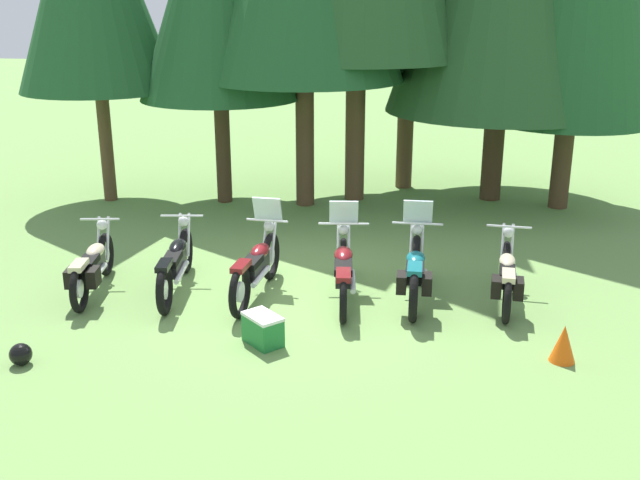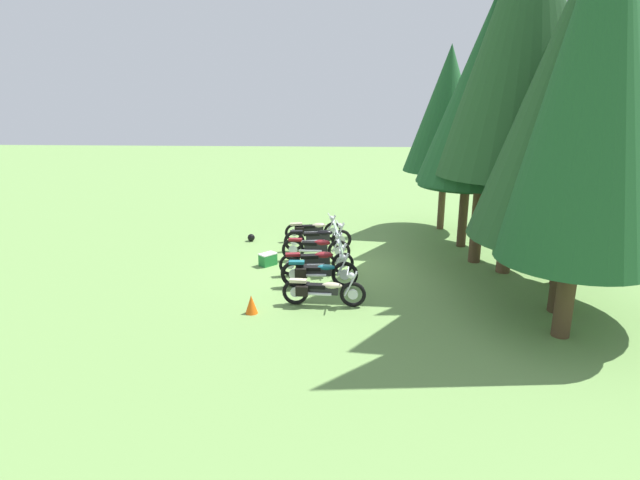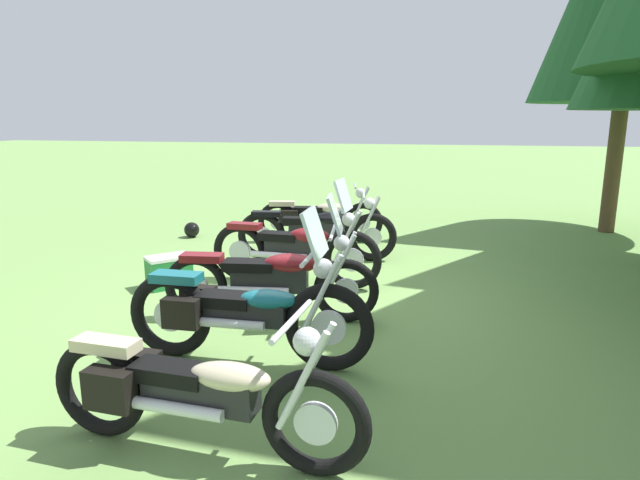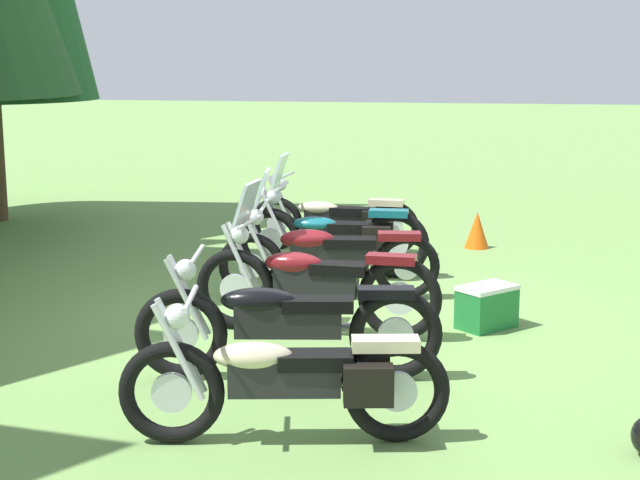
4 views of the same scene
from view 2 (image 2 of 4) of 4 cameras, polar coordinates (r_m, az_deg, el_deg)
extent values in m
plane|color=#6B934C|center=(16.35, -0.05, -3.08)|extent=(80.00, 80.00, 0.00)
torus|color=black|center=(19.32, 1.45, 0.99)|extent=(0.24, 0.71, 0.70)
cylinder|color=silver|center=(19.32, 1.45, 0.99)|extent=(0.10, 0.27, 0.27)
torus|color=black|center=(19.14, -2.93, 0.84)|extent=(0.24, 0.71, 0.70)
cylinder|color=silver|center=(19.14, -2.93, 0.84)|extent=(0.10, 0.27, 0.27)
cube|color=black|center=(19.19, -0.73, 1.22)|extent=(0.34, 0.76, 0.23)
ellipsoid|color=beige|center=(19.18, -0.13, 1.65)|extent=(0.34, 0.56, 0.18)
cube|color=black|center=(19.14, -1.34, 1.52)|extent=(0.32, 0.52, 0.10)
cube|color=beige|center=(19.07, -2.70, 1.79)|extent=(0.26, 0.47, 0.08)
cylinder|color=silver|center=(19.31, 1.24, 1.90)|extent=(0.11, 0.34, 0.65)
cylinder|color=silver|center=(19.16, 1.31, 1.79)|extent=(0.11, 0.34, 0.65)
cylinder|color=silver|center=(19.14, 1.05, 2.82)|extent=(0.61, 0.15, 0.04)
sphere|color=silver|center=(19.19, 1.31, 2.48)|extent=(0.20, 0.20, 0.17)
cylinder|color=silver|center=(19.07, -1.17, 0.86)|extent=(0.22, 0.73, 0.08)
cube|color=black|center=(19.29, -2.38, 1.27)|extent=(0.20, 0.34, 0.26)
cube|color=black|center=(18.98, -2.29, 1.03)|extent=(0.20, 0.34, 0.26)
torus|color=black|center=(18.12, 2.41, 0.03)|extent=(0.24, 0.74, 0.73)
cylinder|color=silver|center=(18.12, 2.41, 0.03)|extent=(0.10, 0.28, 0.28)
torus|color=black|center=(17.95, -2.91, -0.13)|extent=(0.24, 0.74, 0.73)
cylinder|color=silver|center=(17.95, -2.91, -0.13)|extent=(0.10, 0.28, 0.28)
cube|color=black|center=(17.98, -0.24, 0.31)|extent=(0.33, 0.85, 0.26)
ellipsoid|color=black|center=(17.97, 0.49, 0.81)|extent=(0.34, 0.62, 0.20)
cube|color=black|center=(17.93, -0.98, 0.68)|extent=(0.31, 0.58, 0.10)
cube|color=black|center=(17.86, -2.67, 0.93)|extent=(0.25, 0.46, 0.08)
cylinder|color=silver|center=(18.10, 2.19, 1.00)|extent=(0.10, 0.34, 0.65)
cylinder|color=silver|center=(17.96, 2.26, 0.88)|extent=(0.10, 0.34, 0.65)
cylinder|color=silver|center=(17.94, 1.99, 1.97)|extent=(0.67, 0.15, 0.04)
sphere|color=silver|center=(17.98, 2.27, 1.61)|extent=(0.20, 0.20, 0.17)
cylinder|color=silver|center=(17.88, -0.79, -0.11)|extent=(0.22, 0.83, 0.08)
torus|color=black|center=(16.74, 2.14, -1.26)|extent=(0.14, 0.76, 0.76)
cylinder|color=silver|center=(16.74, 2.14, -1.26)|extent=(0.06, 0.29, 0.29)
torus|color=black|center=(16.91, -3.04, -1.10)|extent=(0.14, 0.76, 0.76)
cylinder|color=silver|center=(16.91, -3.04, -1.10)|extent=(0.06, 0.29, 0.29)
cube|color=black|center=(16.77, -0.46, -0.81)|extent=(0.23, 0.77, 0.26)
ellipsoid|color=maroon|center=(16.71, 0.25, -0.31)|extent=(0.27, 0.55, 0.20)
cube|color=black|center=(16.76, -1.18, -0.36)|extent=(0.26, 0.52, 0.10)
cube|color=maroon|center=(16.79, -2.79, 0.05)|extent=(0.20, 0.45, 0.08)
cylinder|color=silver|center=(16.73, 1.97, -0.21)|extent=(0.06, 0.34, 0.65)
cylinder|color=silver|center=(16.59, 1.93, -0.35)|extent=(0.06, 0.34, 0.65)
cylinder|color=silver|center=(16.58, 1.68, 0.85)|extent=(0.66, 0.07, 0.04)
sphere|color=silver|center=(16.60, 1.99, 0.44)|extent=(0.18, 0.18, 0.17)
cylinder|color=silver|center=(16.70, -1.08, -1.23)|extent=(0.12, 0.76, 0.08)
cube|color=silver|center=(16.53, 1.76, 1.45)|extent=(0.45, 0.17, 0.39)
torus|color=black|center=(15.66, 2.57, -2.63)|extent=(0.20, 0.70, 0.69)
cylinder|color=silver|center=(15.66, 2.57, -2.63)|extent=(0.09, 0.27, 0.27)
torus|color=black|center=(15.54, -3.36, -2.79)|extent=(0.20, 0.70, 0.69)
cylinder|color=silver|center=(15.54, -3.36, -2.79)|extent=(0.09, 0.27, 0.27)
cube|color=black|center=(15.54, -0.38, -2.29)|extent=(0.33, 0.82, 0.27)
ellipsoid|color=maroon|center=(15.51, 0.44, -1.70)|extent=(0.36, 0.60, 0.21)
cube|color=black|center=(15.48, -1.20, -1.85)|extent=(0.33, 0.56, 0.10)
cube|color=maroon|center=(15.44, -3.08, -1.64)|extent=(0.26, 0.46, 0.08)
cylinder|color=silver|center=(15.64, 2.33, -1.50)|extent=(0.09, 0.34, 0.65)
cylinder|color=silver|center=(15.48, 2.40, -1.69)|extent=(0.09, 0.34, 0.65)
cylinder|color=silver|center=(15.45, 2.09, -0.41)|extent=(0.77, 0.15, 0.04)
sphere|color=silver|center=(15.50, 2.41, -0.83)|extent=(0.19, 0.19, 0.17)
cylinder|color=silver|center=(15.43, -1.00, -2.82)|extent=(0.19, 0.80, 0.08)
cube|color=silver|center=(15.41, 2.17, 0.24)|extent=(0.46, 0.21, 0.39)
torus|color=black|center=(14.57, 2.78, -3.90)|extent=(0.14, 0.78, 0.78)
cylinder|color=silver|center=(14.57, 2.78, -3.90)|extent=(0.06, 0.30, 0.30)
torus|color=black|center=(14.61, -2.93, -3.84)|extent=(0.14, 0.78, 0.78)
cylinder|color=silver|center=(14.61, -2.93, -3.84)|extent=(0.06, 0.30, 0.30)
cube|color=black|center=(14.54, -0.08, -3.54)|extent=(0.24, 0.73, 0.20)
ellipsoid|color=#14606B|center=(14.50, 0.71, -3.08)|extent=(0.29, 0.52, 0.16)
cube|color=black|center=(14.52, -0.87, -3.18)|extent=(0.27, 0.49, 0.10)
cube|color=#14606B|center=(14.49, -2.64, -2.51)|extent=(0.22, 0.45, 0.08)
cylinder|color=silver|center=(14.55, 2.56, -2.68)|extent=(0.05, 0.34, 0.65)
cylinder|color=silver|center=(14.39, 2.57, -2.89)|extent=(0.05, 0.34, 0.65)
cylinder|color=silver|center=(14.37, 2.26, -1.51)|extent=(0.77, 0.06, 0.04)
sphere|color=silver|center=(14.40, 2.61, -1.97)|extent=(0.17, 0.17, 0.17)
cylinder|color=silver|center=(14.44, -0.73, -3.98)|extent=(0.10, 0.72, 0.08)
cube|color=silver|center=(14.31, 2.35, -0.82)|extent=(0.44, 0.16, 0.39)
cube|color=black|center=(14.73, -2.11, -3.25)|extent=(0.15, 0.32, 0.26)
cube|color=black|center=(14.40, -2.20, -3.72)|extent=(0.15, 0.32, 0.26)
torus|color=black|center=(13.29, 3.71, -6.12)|extent=(0.14, 0.69, 0.69)
cylinder|color=silver|center=(13.29, 3.71, -6.12)|extent=(0.06, 0.27, 0.26)
torus|color=black|center=(13.43, -2.80, -5.86)|extent=(0.14, 0.69, 0.69)
cylinder|color=silver|center=(13.43, -2.80, -5.86)|extent=(0.06, 0.27, 0.26)
cube|color=black|center=(13.30, 0.44, -5.62)|extent=(0.23, 0.76, 0.21)
ellipsoid|color=beige|center=(13.24, 1.34, -5.13)|extent=(0.26, 0.55, 0.17)
cube|color=black|center=(13.29, -0.46, -5.18)|extent=(0.25, 0.51, 0.10)
cube|color=beige|center=(13.30, -2.47, -4.59)|extent=(0.20, 0.45, 0.08)
cylinder|color=silver|center=(13.25, 3.49, -4.80)|extent=(0.06, 0.34, 0.65)
cylinder|color=silver|center=(13.12, 3.46, -5.02)|extent=(0.06, 0.34, 0.65)
cylinder|color=silver|center=(13.07, 3.15, -3.51)|extent=(0.67, 0.07, 0.04)
sphere|color=silver|center=(13.11, 3.53, -4.02)|extent=(0.18, 0.18, 0.17)
cylinder|color=silver|center=(13.24, -0.33, -6.08)|extent=(0.12, 0.75, 0.08)
cube|color=black|center=(13.50, -1.86, -5.27)|extent=(0.16, 0.33, 0.26)
cube|color=black|center=(13.23, -2.04, -5.74)|extent=(0.16, 0.33, 0.26)
cylinder|color=brown|center=(21.40, 13.51, 4.37)|extent=(0.28, 0.28, 2.40)
cone|color=#1E5128|center=(21.00, 14.16, 14.06)|extent=(3.29, 3.29, 4.81)
cylinder|color=#42301E|center=(19.04, 15.74, 2.56)|extent=(0.32, 0.32, 2.24)
cone|color=#1E5128|center=(18.59, 16.56, 13.12)|extent=(3.36, 3.36, 4.76)
cylinder|color=#4C3823|center=(17.31, 17.20, 1.85)|extent=(0.39, 0.39, 2.65)
cone|color=#1E5128|center=(16.85, 18.37, 15.46)|extent=(4.10, 4.10, 5.52)
cylinder|color=brown|center=(16.52, 20.27, 1.61)|extent=(0.43, 0.43, 3.04)
cone|color=#234C26|center=(16.16, 22.20, 20.39)|extent=(4.56, 4.56, 7.71)
cylinder|color=brown|center=(16.06, 25.53, 0.18)|extent=(0.38, 0.38, 2.79)
cone|color=#143D1E|center=(15.59, 27.67, 17.11)|extent=(3.00, 3.00, 6.64)
cylinder|color=#42301E|center=(14.14, 25.41, -3.58)|extent=(0.45, 0.45, 1.95)
cone|color=#234C26|center=(13.46, 27.82, 15.38)|extent=(4.78, 4.78, 7.30)
cylinder|color=#4C3823|center=(12.77, 25.78, -5.93)|extent=(0.40, 0.40, 1.83)
cone|color=#1E5128|center=(11.99, 28.65, 16.18)|extent=(3.30, 3.30, 7.86)
cube|color=#1E7233|center=(16.58, -5.86, -2.23)|extent=(0.61, 0.60, 0.37)
cube|color=silver|center=(16.51, -5.88, -1.56)|extent=(0.62, 0.61, 0.04)
cone|color=#EA590F|center=(13.05, -7.70, -7.16)|extent=(0.32, 0.32, 0.48)
sphere|color=black|center=(19.40, -7.73, 0.27)|extent=(0.28, 0.28, 0.28)
camera|label=1|loc=(17.33, -37.03, 9.45)|focal=41.59mm
camera|label=3|loc=(10.06, 7.98, -2.81)|focal=30.44mm
camera|label=4|loc=(24.70, -2.85, 9.44)|focal=54.27mm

